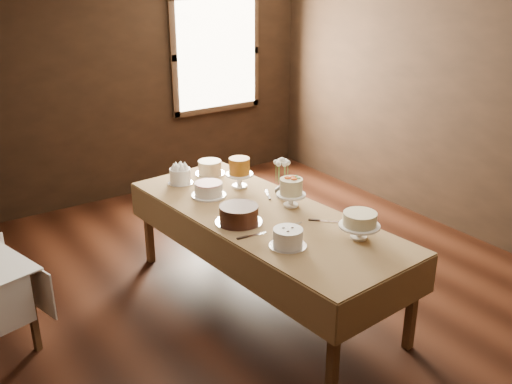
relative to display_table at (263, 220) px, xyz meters
The scene contains 20 objects.
floor 0.74m from the display_table, 95.56° to the right, with size 5.00×6.00×0.01m, color black.
wall_back 2.97m from the display_table, 90.21° to the left, with size 5.00×0.02×2.80m, color black.
wall_right 2.58m from the display_table, ahead, with size 0.02×6.00×2.80m, color black.
window 3.23m from the display_table, 65.51° to the left, with size 1.10×0.05×1.30m, color #FFEABF.
display_table is the anchor object (origin of this frame).
cake_meringue 1.01m from the display_table, 103.65° to the left, with size 0.23×0.23×0.14m.
cake_speckled 1.06m from the display_table, 83.65° to the left, with size 0.28×0.28×0.13m.
cake_lattice 0.61m from the display_table, 106.67° to the left, with size 0.34×0.34×0.11m.
cake_caramel 0.65m from the display_table, 74.80° to the left, with size 0.24×0.24×0.28m.
cake_chocolate 0.29m from the display_table, behind, with size 0.36×0.36×0.14m.
cake_flowers 0.32m from the display_table, ahead, with size 0.26×0.26×0.25m.
cake_swirl 0.61m from the display_table, 108.76° to the right, with size 0.27×0.27×0.14m.
cake_cream 0.83m from the display_table, 67.41° to the right, with size 0.30×0.30×0.21m.
cake_server_a 0.32m from the display_table, 77.92° to the right, with size 0.24×0.03×0.01m, color silver.
cake_server_b 0.54m from the display_table, 52.01° to the right, with size 0.24×0.03×0.01m, color silver.
cake_server_c 0.33m from the display_table, 112.26° to the left, with size 0.24×0.03×0.01m, color silver.
cake_server_d 0.45m from the display_table, 50.55° to the left, with size 0.24×0.03×0.01m, color silver.
cake_server_e 0.40m from the display_table, 132.26° to the right, with size 0.24×0.03×0.01m, color silver.
flower_vase 0.43m from the display_table, 32.66° to the left, with size 0.12×0.12×0.12m, color #2D2823.
flower_bouquet 0.51m from the display_table, 32.66° to the left, with size 0.14×0.14×0.20m, color white, non-canonical shape.
Camera 1 is at (-2.43, -3.32, 2.66)m, focal length 40.38 mm.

